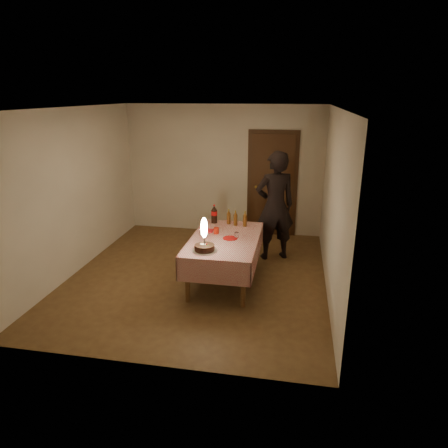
{
  "coord_description": "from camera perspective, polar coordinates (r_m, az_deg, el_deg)",
  "views": [
    {
      "loc": [
        1.46,
        -5.67,
        2.8
      ],
      "look_at": [
        0.45,
        -0.15,
        0.95
      ],
      "focal_mm": 32.0,
      "sensor_mm": 36.0,
      "label": 1
    }
  ],
  "objects": [
    {
      "name": "ground",
      "position": [
        6.49,
        -3.71,
        -7.37
      ],
      "size": [
        4.0,
        4.5,
        0.01
      ],
      "primitive_type": "cube",
      "color": "brown",
      "rests_on": "ground"
    },
    {
      "name": "cola_bottle",
      "position": [
        6.69,
        -1.41,
        1.43
      ],
      "size": [
        0.1,
        0.1,
        0.32
      ],
      "color": "black",
      "rests_on": "dining_table"
    },
    {
      "name": "amber_bottle_mid",
      "position": [
        6.57,
        1.66,
        0.8
      ],
      "size": [
        0.06,
        0.06,
        0.26
      ],
      "color": "#5D330F",
      "rests_on": "dining_table"
    },
    {
      "name": "birthday_cake",
      "position": [
        5.51,
        -2.83,
        -2.69
      ],
      "size": [
        0.34,
        0.34,
        0.48
      ],
      "color": "white",
      "rests_on": "dining_table"
    },
    {
      "name": "red_cup",
      "position": [
        6.2,
        -1.11,
        -0.95
      ],
      "size": [
        0.08,
        0.08,
        0.1
      ],
      "primitive_type": "cylinder",
      "color": "#A71C0B",
      "rests_on": "dining_table"
    },
    {
      "name": "amber_bottle_left",
      "position": [
        6.64,
        0.68,
        1.0
      ],
      "size": [
        0.06,
        0.06,
        0.26
      ],
      "color": "#5D330F",
      "rests_on": "dining_table"
    },
    {
      "name": "red_plate",
      "position": [
        6.01,
        0.89,
        -2.03
      ],
      "size": [
        0.22,
        0.22,
        0.01
      ],
      "primitive_type": "cylinder",
      "color": "#B10C0C",
      "rests_on": "dining_table"
    },
    {
      "name": "dining_table",
      "position": [
        6.07,
        0.09,
        -2.85
      ],
      "size": [
        1.02,
        1.72,
        0.71
      ],
      "color": "brown",
      "rests_on": "ground"
    },
    {
      "name": "clear_cup",
      "position": [
        6.02,
        1.8,
        -1.61
      ],
      "size": [
        0.07,
        0.07,
        0.09
      ],
      "primitive_type": "cylinder",
      "color": "white",
      "rests_on": "dining_table"
    },
    {
      "name": "photographer",
      "position": [
        6.91,
        7.29,
        2.57
      ],
      "size": [
        0.81,
        0.68,
        1.9
      ],
      "color": "black",
      "rests_on": "ground"
    },
    {
      "name": "room_shell",
      "position": [
        6.03,
        -3.54,
        7.25
      ],
      "size": [
        4.04,
        4.54,
        2.62
      ],
      "color": "beige",
      "rests_on": "ground"
    },
    {
      "name": "amber_bottle_right",
      "position": [
        6.53,
        3.01,
        0.67
      ],
      "size": [
        0.06,
        0.06,
        0.26
      ],
      "color": "#5D330F",
      "rests_on": "dining_table"
    },
    {
      "name": "napkin_stack",
      "position": [
        6.32,
        -2.27,
        -0.97
      ],
      "size": [
        0.15,
        0.15,
        0.02
      ],
      "primitive_type": "cube",
      "color": "#AF1419",
      "rests_on": "dining_table"
    }
  ]
}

